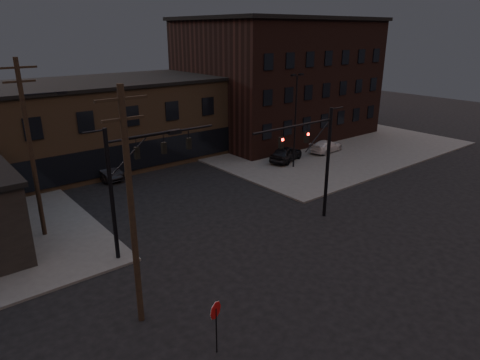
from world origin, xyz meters
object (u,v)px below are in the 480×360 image
object	(u,v)px
traffic_signal_near	(318,154)
parked_car_lot_a	(286,154)
traffic_signal_far	(131,176)
stop_sign	(216,316)
car_crossing	(104,170)
parked_car_lot_b	(326,146)

from	to	relation	value
traffic_signal_near	parked_car_lot_a	distance (m)	14.75
traffic_signal_far	stop_sign	size ratio (longest dim) A/B	3.23
stop_sign	parked_car_lot_a	bearing A→B (deg)	39.32
traffic_signal_near	traffic_signal_far	bearing A→B (deg)	163.83
traffic_signal_far	parked_car_lot_a	xyz separation A→B (m)	(20.55, 7.89, -4.07)
traffic_signal_near	car_crossing	xyz separation A→B (m)	(-8.13, 18.32, -4.15)
traffic_signal_far	parked_car_lot_a	bearing A→B (deg)	21.02
parked_car_lot_a	parked_car_lot_b	xyz separation A→B (m)	(5.96, -0.31, -0.14)
stop_sign	car_crossing	distance (m)	25.37
parked_car_lot_a	car_crossing	world-z (taller)	parked_car_lot_a
stop_sign	parked_car_lot_a	distance (m)	28.23
stop_sign	car_crossing	size ratio (longest dim) A/B	0.52
traffic_signal_near	parked_car_lot_b	xyz separation A→B (m)	(14.43, 11.08, -4.13)
car_crossing	traffic_signal_far	bearing A→B (deg)	-109.68
car_crossing	parked_car_lot_a	bearing A→B (deg)	-27.42
traffic_signal_far	stop_sign	distance (m)	10.55
stop_sign	parked_car_lot_b	distance (m)	32.89
traffic_signal_near	parked_car_lot_a	bearing A→B (deg)	53.36
parked_car_lot_a	stop_sign	bearing A→B (deg)	109.84
parked_car_lot_a	parked_car_lot_b	world-z (taller)	parked_car_lot_a
traffic_signal_far	parked_car_lot_b	xyz separation A→B (m)	(26.51, 7.58, -4.21)
traffic_signal_near	stop_sign	xyz separation A→B (m)	(-13.36, -6.49, -3.09)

